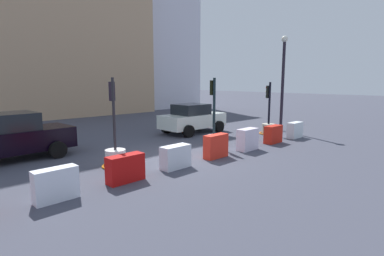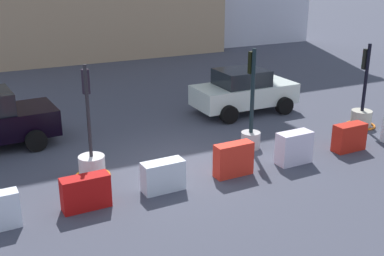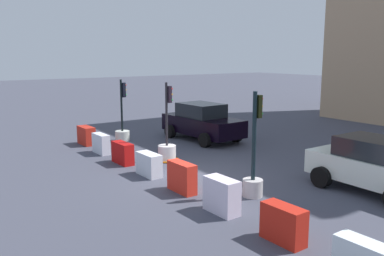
{
  "view_description": "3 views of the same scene",
  "coord_description": "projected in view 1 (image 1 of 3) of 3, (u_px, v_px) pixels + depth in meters",
  "views": [
    {
      "loc": [
        -7.34,
        -8.69,
        2.89
      ],
      "look_at": [
        0.99,
        0.16,
        0.98
      ],
      "focal_mm": 28.13,
      "sensor_mm": 36.0,
      "label": 1
    },
    {
      "loc": [
        -5.19,
        -11.29,
        5.45
      ],
      "look_at": [
        0.26,
        -0.13,
        1.09
      ],
      "focal_mm": 45.42,
      "sensor_mm": 36.0,
      "label": 2
    },
    {
      "loc": [
        10.65,
        -7.49,
        4.0
      ],
      "look_at": [
        -0.95,
        0.46,
        1.48
      ],
      "focal_mm": 38.0,
      "sensor_mm": 36.0,
      "label": 3
    }
  ],
  "objects": [
    {
      "name": "traffic_light_3",
      "position": [
        268.0,
        126.0,
        16.5
      ],
      "size": [
        0.99,
        0.99,
        2.83
      ],
      "color": "#B9B3A1",
      "rests_on": "ground_plane"
    },
    {
      "name": "construction_barrier_1",
      "position": [
        56.0,
        185.0,
        7.28
      ],
      "size": [
        1.04,
        0.4,
        0.81
      ],
      "color": "white",
      "rests_on": "ground_plane"
    },
    {
      "name": "ground_plane",
      "position": [
        176.0,
        156.0,
        11.67
      ],
      "size": [
        120.0,
        120.0,
        0.0
      ],
      "primitive_type": "plane",
      "color": "#414351"
    },
    {
      "name": "construction_barrier_7",
      "position": [
        295.0,
        130.0,
        15.38
      ],
      "size": [
        1.03,
        0.45,
        0.8
      ],
      "color": "white",
      "rests_on": "ground_plane"
    },
    {
      "name": "construction_barrier_6",
      "position": [
        273.0,
        134.0,
        14.1
      ],
      "size": [
        1.02,
        0.46,
        0.82
      ],
      "color": "red",
      "rests_on": "ground_plane"
    },
    {
      "name": "traffic_light_2",
      "position": [
        214.0,
        131.0,
        13.4
      ],
      "size": [
        0.58,
        0.58,
        3.03
      ],
      "color": "#B6B0AF",
      "rests_on": "ground_plane"
    },
    {
      "name": "traffic_light_1",
      "position": [
        115.0,
        154.0,
        10.18
      ],
      "size": [
        0.94,
        0.94,
        3.01
      ],
      "color": "silver",
      "rests_on": "ground_plane"
    },
    {
      "name": "construction_barrier_4",
      "position": [
        216.0,
        146.0,
        11.38
      ],
      "size": [
        1.06,
        0.41,
        0.89
      ],
      "color": "red",
      "rests_on": "ground_plane"
    },
    {
      "name": "car_black_sedan",
      "position": [
        8.0,
        137.0,
        10.93
      ],
      "size": [
        4.41,
        2.37,
        1.75
      ],
      "color": "black",
      "rests_on": "ground_plane"
    },
    {
      "name": "car_white_van",
      "position": [
        192.0,
        118.0,
        16.86
      ],
      "size": [
        3.82,
        2.09,
        1.62
      ],
      "color": "silver",
      "rests_on": "ground_plane"
    },
    {
      "name": "building_main_facade",
      "position": [
        43.0,
        4.0,
        24.8
      ],
      "size": [
        16.82,
        8.78,
        18.31
      ],
      "color": "tan",
      "rests_on": "ground_plane"
    },
    {
      "name": "building_corner_block",
      "position": [
        142.0,
        40.0,
        31.73
      ],
      "size": [
        11.34,
        6.65,
        14.23
      ],
      "color": "silver",
      "rests_on": "ground_plane"
    },
    {
      "name": "construction_barrier_5",
      "position": [
        248.0,
        139.0,
        12.66
      ],
      "size": [
        1.01,
        0.49,
        0.91
      ],
      "color": "silver",
      "rests_on": "ground_plane"
    },
    {
      "name": "street_lamp_post",
      "position": [
        283.0,
        76.0,
        17.17
      ],
      "size": [
        0.36,
        0.36,
        5.4
      ],
      "color": "black",
      "rests_on": "ground_plane"
    },
    {
      "name": "construction_barrier_3",
      "position": [
        176.0,
        157.0,
        10.02
      ],
      "size": [
        1.06,
        0.48,
        0.77
      ],
      "color": "silver",
      "rests_on": "ground_plane"
    },
    {
      "name": "construction_barrier_2",
      "position": [
        125.0,
        168.0,
        8.66
      ],
      "size": [
        1.11,
        0.44,
        0.8
      ],
      "color": "red",
      "rests_on": "ground_plane"
    }
  ]
}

